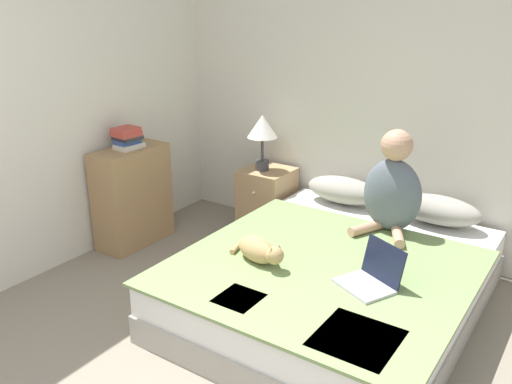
{
  "coord_description": "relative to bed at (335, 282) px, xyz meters",
  "views": [
    {
      "loc": [
        1.36,
        -0.86,
        1.97
      ],
      "look_at": [
        -0.52,
        1.91,
        0.75
      ],
      "focal_mm": 38.0,
      "sensor_mm": 36.0,
      "label": 1
    }
  ],
  "objects": [
    {
      "name": "pillow_near",
      "position": [
        -0.38,
        0.88,
        0.3
      ],
      "size": [
        0.61,
        0.29,
        0.2
      ],
      "color": "gray",
      "rests_on": "bed"
    },
    {
      "name": "book_stack_top",
      "position": [
        -1.86,
        -0.0,
        0.71
      ],
      "size": [
        0.2,
        0.22,
        0.17
      ],
      "color": "beige",
      "rests_on": "bookshelf"
    },
    {
      "name": "laptop_open",
      "position": [
        0.34,
        -0.25,
        0.25
      ],
      "size": [
        0.4,
        0.39,
        0.24
      ],
      "rotation": [
        0.0,
        0.0,
        -0.45
      ],
      "color": "#B7B7BC",
      "rests_on": "bed"
    },
    {
      "name": "wall_side",
      "position": [
        -2.06,
        -0.47,
        1.08
      ],
      "size": [
        0.05,
        4.12,
        2.55
      ],
      "color": "beige",
      "rests_on": "ground_plane"
    },
    {
      "name": "wall_back",
      "position": [
        -0.03,
        1.12,
        1.08
      ],
      "size": [
        5.01,
        0.05,
        2.55
      ],
      "color": "beige",
      "rests_on": "ground_plane"
    },
    {
      "name": "person_sitting",
      "position": [
        0.13,
        0.56,
        0.51
      ],
      "size": [
        0.41,
        0.4,
        0.73
      ],
      "color": "slate",
      "rests_on": "bed"
    },
    {
      "name": "bookshelf",
      "position": [
        -1.86,
        -0.0,
        0.21
      ],
      "size": [
        0.3,
        0.64,
        0.82
      ],
      "color": "#99754C",
      "rests_on": "ground_plane"
    },
    {
      "name": "bed",
      "position": [
        0.0,
        0.0,
        0.0
      ],
      "size": [
        1.73,
        2.09,
        0.4
      ],
      "color": "#9E998E",
      "rests_on": "ground_plane"
    },
    {
      "name": "pillow_far",
      "position": [
        0.38,
        0.88,
        0.3
      ],
      "size": [
        0.61,
        0.29,
        0.2
      ],
      "color": "gray",
      "rests_on": "bed"
    },
    {
      "name": "cat_tabby",
      "position": [
        -0.36,
        -0.37,
        0.28
      ],
      "size": [
        0.45,
        0.27,
        0.17
      ],
      "rotation": [
        0.0,
        0.0,
        -0.3
      ],
      "color": "tan",
      "rests_on": "bed"
    },
    {
      "name": "table_lamp",
      "position": [
        -1.11,
        0.81,
        0.71
      ],
      "size": [
        0.25,
        0.25,
        0.48
      ],
      "color": "#38383D",
      "rests_on": "nightstand"
    },
    {
      "name": "nightstand",
      "position": [
        -1.08,
        0.84,
        0.08
      ],
      "size": [
        0.41,
        0.43,
        0.56
      ],
      "color": "tan",
      "rests_on": "ground_plane"
    }
  ]
}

